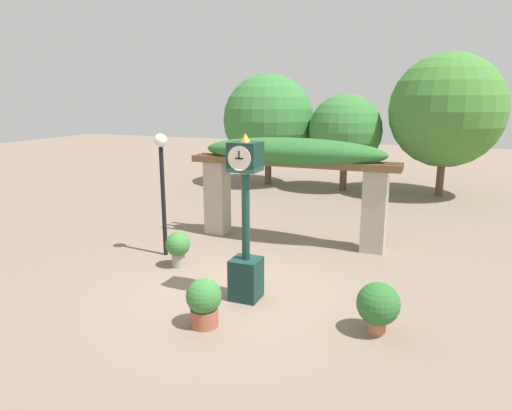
{
  "coord_description": "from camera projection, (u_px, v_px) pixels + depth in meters",
  "views": [
    {
      "loc": [
        3.43,
        -7.62,
        3.7
      ],
      "look_at": [
        0.3,
        0.21,
        1.7
      ],
      "focal_mm": 32.0,
      "sensor_mm": 36.0,
      "label": 1
    }
  ],
  "objects": [
    {
      "name": "ground_plane",
      "position": [
        238.0,
        290.0,
        8.98
      ],
      "size": [
        60.0,
        60.0,
        0.0
      ],
      "primitive_type": "plane",
      "color": "#7F6B5B"
    },
    {
      "name": "potted_plant_near_left",
      "position": [
        178.0,
        246.0,
        10.1
      ],
      "size": [
        0.55,
        0.55,
        0.8
      ],
      "color": "gray",
      "rests_on": "ground"
    },
    {
      "name": "potted_plant_far_left",
      "position": [
        204.0,
        301.0,
        7.47
      ],
      "size": [
        0.59,
        0.59,
        0.82
      ],
      "color": "#9E563D",
      "rests_on": "ground"
    },
    {
      "name": "tree_line",
      "position": [
        361.0,
        118.0,
        17.87
      ],
      "size": [
        10.92,
        4.17,
        5.3
      ],
      "color": "brown",
      "rests_on": "ground"
    },
    {
      "name": "pergola",
      "position": [
        292.0,
        165.0,
        11.56
      ],
      "size": [
        5.4,
        1.16,
        2.71
      ],
      "color": "#A89E89",
      "rests_on": "ground"
    },
    {
      "name": "pedestal_clock",
      "position": [
        246.0,
        229.0,
        8.29
      ],
      "size": [
        0.53,
        0.56,
        3.09
      ],
      "color": "#14332D",
      "rests_on": "ground"
    },
    {
      "name": "potted_plant_near_right",
      "position": [
        378.0,
        305.0,
        7.23
      ],
      "size": [
        0.69,
        0.69,
        0.85
      ],
      "color": "#B26B4C",
      "rests_on": "ground"
    },
    {
      "name": "lamp_post",
      "position": [
        162.0,
        170.0,
        10.51
      ],
      "size": [
        0.31,
        0.31,
        2.89
      ],
      "color": "black",
      "rests_on": "ground"
    }
  ]
}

